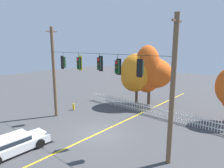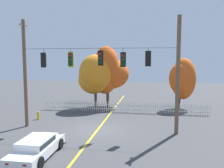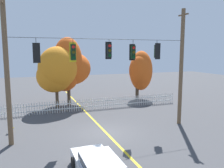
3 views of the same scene
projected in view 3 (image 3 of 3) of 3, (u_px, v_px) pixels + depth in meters
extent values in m
plane|color=#424244|center=(106.00, 133.00, 16.09)|extent=(80.00, 80.00, 0.00)
cube|color=gold|center=(106.00, 133.00, 16.09)|extent=(0.16, 36.00, 0.01)
cylinder|color=brown|center=(7.00, 73.00, 13.41)|extent=(0.29, 0.29, 8.78)
cylinder|color=brown|center=(181.00, 68.00, 17.56)|extent=(0.29, 0.29, 8.78)
cube|color=brown|center=(2.00, 3.00, 12.86)|extent=(0.10, 1.10, 0.10)
cube|color=brown|center=(183.00, 15.00, 17.01)|extent=(0.10, 1.10, 0.10)
cylinder|color=black|center=(106.00, 39.00, 15.20)|extent=(11.98, 0.02, 0.02)
cylinder|color=black|center=(36.00, 41.00, 13.73)|extent=(0.03, 0.03, 0.42)
cube|color=black|center=(37.00, 53.00, 13.71)|extent=(0.43, 0.02, 1.20)
cube|color=black|center=(36.00, 53.00, 13.83)|extent=(0.30, 0.24, 0.96)
cylinder|color=red|center=(36.00, 48.00, 13.91)|extent=(0.20, 0.03, 0.20)
cube|color=black|center=(36.00, 46.00, 13.93)|extent=(0.22, 0.12, 0.06)
cylinder|color=#463B09|center=(36.00, 53.00, 13.95)|extent=(0.20, 0.03, 0.20)
cube|color=black|center=(36.00, 51.00, 13.98)|extent=(0.22, 0.12, 0.06)
cylinder|color=#073513|center=(37.00, 58.00, 14.00)|extent=(0.20, 0.03, 0.20)
cube|color=black|center=(36.00, 56.00, 14.02)|extent=(0.22, 0.12, 0.06)
cylinder|color=black|center=(73.00, 41.00, 14.48)|extent=(0.03, 0.03, 0.36)
cube|color=yellow|center=(73.00, 52.00, 14.70)|extent=(0.43, 0.02, 1.25)
cube|color=black|center=(73.00, 52.00, 14.58)|extent=(0.30, 0.24, 1.01)
cylinder|color=red|center=(73.00, 47.00, 14.41)|extent=(0.20, 0.03, 0.20)
cube|color=black|center=(74.00, 45.00, 14.35)|extent=(0.22, 0.12, 0.06)
cylinder|color=#463B09|center=(74.00, 52.00, 14.45)|extent=(0.20, 0.03, 0.20)
cube|color=black|center=(74.00, 50.00, 14.39)|extent=(0.22, 0.12, 0.06)
cylinder|color=#073513|center=(74.00, 58.00, 14.50)|extent=(0.20, 0.03, 0.20)
cube|color=black|center=(74.00, 56.00, 14.44)|extent=(0.22, 0.12, 0.06)
cylinder|color=black|center=(109.00, 41.00, 15.30)|extent=(0.03, 0.03, 0.28)
cube|color=black|center=(108.00, 51.00, 15.51)|extent=(0.43, 0.02, 1.16)
cube|color=black|center=(109.00, 50.00, 15.39)|extent=(0.30, 0.24, 0.94)
cylinder|color=red|center=(110.00, 46.00, 15.22)|extent=(0.20, 0.03, 0.20)
cube|color=black|center=(110.00, 44.00, 15.16)|extent=(0.22, 0.12, 0.06)
cylinder|color=#463B09|center=(110.00, 50.00, 15.26)|extent=(0.20, 0.03, 0.20)
cube|color=black|center=(110.00, 49.00, 15.20)|extent=(0.22, 0.12, 0.06)
cylinder|color=#073513|center=(110.00, 55.00, 15.30)|extent=(0.20, 0.03, 0.20)
cube|color=black|center=(110.00, 53.00, 15.25)|extent=(0.22, 0.12, 0.06)
cylinder|color=black|center=(133.00, 43.00, 15.91)|extent=(0.03, 0.03, 0.41)
cube|color=black|center=(132.00, 52.00, 16.13)|extent=(0.43, 0.02, 1.14)
cube|color=black|center=(133.00, 52.00, 16.00)|extent=(0.30, 0.24, 0.92)
cylinder|color=red|center=(134.00, 48.00, 15.84)|extent=(0.20, 0.03, 0.20)
cube|color=black|center=(134.00, 46.00, 15.78)|extent=(0.22, 0.12, 0.06)
cylinder|color=#463B09|center=(134.00, 52.00, 15.88)|extent=(0.20, 0.03, 0.20)
cube|color=black|center=(134.00, 51.00, 15.82)|extent=(0.22, 0.12, 0.06)
cylinder|color=#073513|center=(134.00, 57.00, 15.92)|extent=(0.20, 0.03, 0.20)
cube|color=black|center=(134.00, 55.00, 15.86)|extent=(0.22, 0.12, 0.06)
cylinder|color=black|center=(157.00, 42.00, 16.55)|extent=(0.03, 0.03, 0.33)
cube|color=black|center=(158.00, 51.00, 16.52)|extent=(0.43, 0.02, 1.16)
cube|color=#1E3323|center=(157.00, 51.00, 16.64)|extent=(0.30, 0.24, 0.93)
cylinder|color=red|center=(156.00, 47.00, 16.72)|extent=(0.20, 0.03, 0.20)
cube|color=#1E3323|center=(156.00, 45.00, 16.75)|extent=(0.22, 0.12, 0.06)
cylinder|color=#463B09|center=(156.00, 51.00, 16.77)|extent=(0.20, 0.03, 0.20)
cube|color=#1E3323|center=(155.00, 50.00, 16.79)|extent=(0.22, 0.12, 0.06)
cylinder|color=#073513|center=(156.00, 56.00, 16.81)|extent=(0.20, 0.03, 0.20)
cube|color=#1E3323|center=(155.00, 54.00, 16.84)|extent=(0.22, 0.12, 0.06)
cube|color=silver|center=(1.00, 112.00, 19.61)|extent=(0.06, 0.04, 1.12)
cube|color=silver|center=(4.00, 111.00, 19.68)|extent=(0.06, 0.04, 1.12)
cube|color=silver|center=(7.00, 111.00, 19.76)|extent=(0.06, 0.04, 1.12)
cube|color=silver|center=(10.00, 111.00, 19.83)|extent=(0.06, 0.04, 1.12)
cube|color=silver|center=(13.00, 111.00, 19.91)|extent=(0.06, 0.04, 1.12)
cube|color=silver|center=(15.00, 110.00, 19.99)|extent=(0.06, 0.04, 1.12)
cube|color=silver|center=(18.00, 110.00, 20.06)|extent=(0.06, 0.04, 1.12)
cube|color=silver|center=(21.00, 110.00, 20.14)|extent=(0.06, 0.04, 1.12)
cube|color=silver|center=(24.00, 110.00, 20.21)|extent=(0.06, 0.04, 1.12)
cube|color=silver|center=(26.00, 110.00, 20.29)|extent=(0.06, 0.04, 1.12)
cube|color=silver|center=(29.00, 109.00, 20.37)|extent=(0.06, 0.04, 1.12)
cube|color=silver|center=(32.00, 109.00, 20.44)|extent=(0.06, 0.04, 1.12)
cube|color=silver|center=(34.00, 109.00, 20.52)|extent=(0.06, 0.04, 1.12)
cube|color=silver|center=(37.00, 109.00, 20.60)|extent=(0.06, 0.04, 1.12)
cube|color=silver|center=(40.00, 108.00, 20.67)|extent=(0.06, 0.04, 1.12)
cube|color=silver|center=(42.00, 108.00, 20.75)|extent=(0.06, 0.04, 1.12)
cube|color=silver|center=(45.00, 108.00, 20.82)|extent=(0.06, 0.04, 1.12)
cube|color=silver|center=(47.00, 108.00, 20.90)|extent=(0.06, 0.04, 1.12)
cube|color=silver|center=(50.00, 108.00, 20.98)|extent=(0.06, 0.04, 1.12)
cube|color=silver|center=(52.00, 107.00, 21.05)|extent=(0.06, 0.04, 1.12)
cube|color=silver|center=(55.00, 107.00, 21.13)|extent=(0.06, 0.04, 1.12)
cube|color=silver|center=(57.00, 107.00, 21.20)|extent=(0.06, 0.04, 1.12)
cube|color=silver|center=(60.00, 107.00, 21.28)|extent=(0.06, 0.04, 1.12)
cube|color=silver|center=(62.00, 107.00, 21.36)|extent=(0.06, 0.04, 1.12)
cube|color=silver|center=(65.00, 106.00, 21.43)|extent=(0.06, 0.04, 1.12)
cube|color=silver|center=(67.00, 106.00, 21.51)|extent=(0.06, 0.04, 1.12)
cube|color=silver|center=(69.00, 106.00, 21.58)|extent=(0.06, 0.04, 1.12)
cube|color=silver|center=(72.00, 106.00, 21.66)|extent=(0.06, 0.04, 1.12)
cube|color=silver|center=(74.00, 106.00, 21.74)|extent=(0.06, 0.04, 1.12)
cube|color=silver|center=(76.00, 105.00, 21.81)|extent=(0.06, 0.04, 1.12)
cube|color=silver|center=(79.00, 105.00, 21.89)|extent=(0.06, 0.04, 1.12)
cube|color=silver|center=(81.00, 105.00, 21.97)|extent=(0.06, 0.04, 1.12)
cube|color=silver|center=(83.00, 105.00, 22.04)|extent=(0.06, 0.04, 1.12)
cube|color=silver|center=(86.00, 105.00, 22.12)|extent=(0.06, 0.04, 1.12)
cube|color=silver|center=(88.00, 105.00, 22.19)|extent=(0.06, 0.04, 1.12)
cube|color=silver|center=(90.00, 104.00, 22.27)|extent=(0.06, 0.04, 1.12)
cube|color=silver|center=(92.00, 104.00, 22.35)|extent=(0.06, 0.04, 1.12)
cube|color=silver|center=(95.00, 104.00, 22.42)|extent=(0.06, 0.04, 1.12)
cube|color=silver|center=(97.00, 104.00, 22.50)|extent=(0.06, 0.04, 1.12)
cube|color=silver|center=(99.00, 104.00, 22.57)|extent=(0.06, 0.04, 1.12)
cube|color=silver|center=(101.00, 104.00, 22.65)|extent=(0.06, 0.04, 1.12)
cube|color=silver|center=(103.00, 103.00, 22.73)|extent=(0.06, 0.04, 1.12)
cube|color=silver|center=(105.00, 103.00, 22.80)|extent=(0.06, 0.04, 1.12)
cube|color=silver|center=(108.00, 103.00, 22.88)|extent=(0.06, 0.04, 1.12)
cube|color=silver|center=(110.00, 103.00, 22.95)|extent=(0.06, 0.04, 1.12)
cube|color=silver|center=(112.00, 103.00, 23.03)|extent=(0.06, 0.04, 1.12)
cube|color=silver|center=(114.00, 102.00, 23.11)|extent=(0.06, 0.04, 1.12)
cube|color=silver|center=(116.00, 102.00, 23.18)|extent=(0.06, 0.04, 1.12)
cube|color=silver|center=(118.00, 102.00, 23.26)|extent=(0.06, 0.04, 1.12)
cube|color=silver|center=(120.00, 102.00, 23.34)|extent=(0.06, 0.04, 1.12)
cube|color=silver|center=(122.00, 102.00, 23.41)|extent=(0.06, 0.04, 1.12)
cube|color=silver|center=(124.00, 102.00, 23.49)|extent=(0.06, 0.04, 1.12)
cube|color=silver|center=(126.00, 102.00, 23.56)|extent=(0.06, 0.04, 1.12)
cube|color=silver|center=(128.00, 101.00, 23.64)|extent=(0.06, 0.04, 1.12)
cube|color=silver|center=(130.00, 101.00, 23.72)|extent=(0.06, 0.04, 1.12)
cube|color=silver|center=(132.00, 101.00, 23.79)|extent=(0.06, 0.04, 1.12)
cube|color=silver|center=(134.00, 101.00, 23.87)|extent=(0.06, 0.04, 1.12)
cube|color=silver|center=(136.00, 101.00, 23.94)|extent=(0.06, 0.04, 1.12)
cube|color=silver|center=(138.00, 101.00, 24.02)|extent=(0.06, 0.04, 1.12)
cube|color=silver|center=(140.00, 100.00, 24.10)|extent=(0.06, 0.04, 1.12)
cube|color=silver|center=(142.00, 100.00, 24.17)|extent=(0.06, 0.04, 1.12)
cube|color=silver|center=(144.00, 100.00, 24.25)|extent=(0.06, 0.04, 1.12)
cube|color=silver|center=(145.00, 100.00, 24.32)|extent=(0.06, 0.04, 1.12)
cube|color=silver|center=(147.00, 100.00, 24.40)|extent=(0.06, 0.04, 1.12)
cube|color=silver|center=(149.00, 100.00, 24.48)|extent=(0.06, 0.04, 1.12)
cube|color=silver|center=(151.00, 100.00, 24.55)|extent=(0.06, 0.04, 1.12)
cube|color=silver|center=(153.00, 99.00, 24.63)|extent=(0.06, 0.04, 1.12)
cube|color=silver|center=(155.00, 99.00, 24.71)|extent=(0.06, 0.04, 1.12)
cube|color=silver|center=(156.00, 99.00, 24.78)|extent=(0.06, 0.04, 1.12)
cube|color=silver|center=(158.00, 99.00, 24.86)|extent=(0.06, 0.04, 1.12)
cube|color=silver|center=(160.00, 99.00, 24.93)|extent=(0.06, 0.04, 1.12)
cube|color=silver|center=(162.00, 99.00, 25.01)|extent=(0.06, 0.04, 1.12)
cube|color=silver|center=(164.00, 98.00, 25.09)|extent=(0.06, 0.04, 1.12)
cube|color=silver|center=(165.00, 98.00, 25.16)|extent=(0.06, 0.04, 1.12)
cube|color=silver|center=(167.00, 98.00, 25.24)|extent=(0.06, 0.04, 1.12)
cube|color=silver|center=(169.00, 98.00, 25.31)|extent=(0.06, 0.04, 1.12)
cube|color=silver|center=(171.00, 98.00, 25.39)|extent=(0.06, 0.04, 1.12)
cube|color=silver|center=(172.00, 98.00, 25.47)|extent=(0.06, 0.04, 1.12)
cube|color=silver|center=(97.00, 106.00, 22.56)|extent=(17.41, 0.03, 0.08)
cube|color=silver|center=(97.00, 101.00, 22.49)|extent=(17.41, 0.03, 0.08)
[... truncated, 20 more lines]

